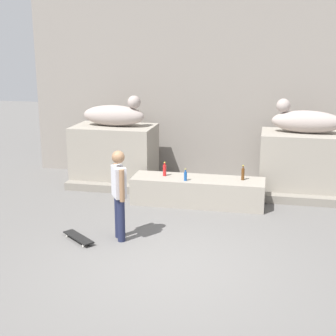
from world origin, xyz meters
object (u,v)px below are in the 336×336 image
object	(u,v)px
statue_reclining_left	(115,115)
skater	(119,191)
bottle_blue	(185,176)
statue_reclining_right	(305,121)
bottle_red	(165,170)
skateboard	(78,237)
bottle_brown	(243,174)

from	to	relation	value
statue_reclining_left	skater	size ratio (longest dim) A/B	0.98
bottle_blue	statue_reclining_right	bearing A→B (deg)	30.32
statue_reclining_left	skater	world-z (taller)	statue_reclining_left
statue_reclining_left	statue_reclining_right	bearing A→B (deg)	3.78
bottle_red	bottle_blue	world-z (taller)	bottle_red
statue_reclining_left	skateboard	world-z (taller)	statue_reclining_left
statue_reclining_right	bottle_red	size ratio (longest dim) A/B	5.14
bottle_brown	statue_reclining_right	bearing A→B (deg)	41.73
statue_reclining_right	bottle_blue	size ratio (longest dim) A/B	6.18
bottle_red	skateboard	bearing A→B (deg)	-112.54
skateboard	bottle_brown	xyz separation A→B (m)	(2.81, 2.58, 0.67)
statue_reclining_right	skater	distance (m)	4.97
statue_reclining_right	bottle_red	world-z (taller)	statue_reclining_right
statue_reclining_right	skateboard	distance (m)	5.83
statue_reclining_right	skateboard	bearing A→B (deg)	46.83
skater	bottle_red	bearing A→B (deg)	140.52
bottle_red	bottle_brown	distance (m)	1.75
skateboard	skater	bearing A→B (deg)	56.09
statue_reclining_right	skateboard	size ratio (longest dim) A/B	2.18
statue_reclining_left	bottle_blue	size ratio (longest dim) A/B	6.16
skater	bottle_blue	world-z (taller)	skater
statue_reclining_right	bottle_brown	world-z (taller)	statue_reclining_right
skateboard	bottle_brown	world-z (taller)	bottle_brown
statue_reclining_right	statue_reclining_left	bearing A→B (deg)	4.62
statue_reclining_left	bottle_red	distance (m)	2.20
skateboard	bottle_brown	size ratio (longest dim) A/B	2.28
bottle_red	bottle_blue	size ratio (longest dim) A/B	1.20
statue_reclining_right	bottle_blue	distance (m)	3.13
bottle_brown	bottle_blue	bearing A→B (deg)	-165.84
statue_reclining_right	skater	xyz separation A→B (m)	(-3.40, -3.52, -0.84)
statue_reclining_right	skateboard	world-z (taller)	statue_reclining_right
statue_reclining_right	bottle_brown	bearing A→B (deg)	46.28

